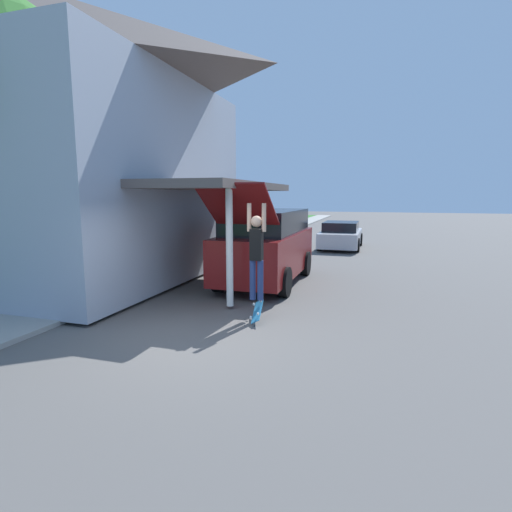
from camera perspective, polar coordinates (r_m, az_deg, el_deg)
The scene contains 8 objects.
ground_plane at distance 7.71m, azimuth -10.52°, elevation -11.41°, with size 120.00×120.00×0.00m, color #54514F.
lawn at distance 17.05m, azimuth -25.06°, elevation -0.89°, with size 10.00×80.00×0.08m.
sidewalk at distance 14.47m, azimuth -12.06°, elevation -1.79°, with size 1.80×80.00×0.10m.
house at distance 15.21m, azimuth -28.91°, elevation 15.50°, with size 13.37×9.39×8.95m.
suv_parked at distance 11.96m, azimuth 1.54°, elevation 1.59°, with size 2.08×5.60×2.91m.
car_down_street at distance 20.52m, azimuth 12.03°, elevation 2.89°, with size 1.99×4.30×1.32m.
skateboarder at distance 8.33m, azimuth 0.07°, elevation 0.81°, with size 0.41×0.24×2.04m.
skateboard at distance 8.42m, azimuth 0.17°, elevation -7.83°, with size 0.32×0.74×0.37m.
Camera 1 is at (3.44, -6.38, 2.62)m, focal length 28.00 mm.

